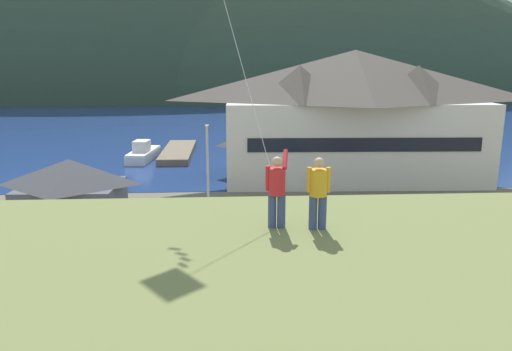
{
  "coord_description": "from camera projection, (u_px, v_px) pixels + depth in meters",
  "views": [
    {
      "loc": [
        -0.26,
        -19.66,
        10.03
      ],
      "look_at": [
        1.35,
        9.0,
        3.38
      ],
      "focal_mm": 34.17,
      "sensor_mm": 36.0,
      "label": 1
    }
  ],
  "objects": [
    {
      "name": "parked_car_back_row_left",
      "position": [
        414.0,
        217.0,
        28.97
      ],
      "size": [
        4.28,
        2.21,
        1.82
      ],
      "color": "navy",
      "rests_on": "parking_lot_pad"
    },
    {
      "name": "storage_shed_near_lot",
      "position": [
        71.0,
        195.0,
        28.97
      ],
      "size": [
        6.21,
        5.01,
        4.54
      ],
      "color": "#474C56",
      "rests_on": "ground"
    },
    {
      "name": "wharf_dock",
      "position": [
        178.0,
        152.0,
        54.31
      ],
      "size": [
        3.2,
        12.59,
        0.7
      ],
      "color": "#70604C",
      "rests_on": "ground"
    },
    {
      "name": "parked_car_corner_spot",
      "position": [
        236.0,
        270.0,
        21.56
      ],
      "size": [
        4.32,
        2.3,
        1.82
      ],
      "color": "#236633",
      "rests_on": "parking_lot_pad"
    },
    {
      "name": "bay_water",
      "position": [
        230.0,
        126.0,
        79.76
      ],
      "size": [
        360.0,
        84.0,
        0.03
      ],
      "primitive_type": "cube",
      "color": "navy",
      "rests_on": "ground"
    },
    {
      "name": "parked_car_mid_row_center",
      "position": [
        502.0,
        273.0,
        21.32
      ],
      "size": [
        4.23,
        2.1,
        1.82
      ],
      "color": "red",
      "rests_on": "parking_lot_pad"
    },
    {
      "name": "parking_lot_pad",
      "position": [
        235.0,
        253.0,
        26.25
      ],
      "size": [
        40.0,
        20.0,
        0.1
      ],
      "primitive_type": "cube",
      "color": "gray",
      "rests_on": "ground"
    },
    {
      "name": "ground_plane",
      "position": [
        237.0,
        297.0,
        21.4
      ],
      "size": [
        600.0,
        600.0,
        0.0
      ],
      "primitive_type": "plane",
      "color": "#66604C"
    },
    {
      "name": "person_kite_flyer",
      "position": [
        277.0,
        189.0,
        11.59
      ],
      "size": [
        0.58,
        0.63,
        1.86
      ],
      "color": "#384770",
      "rests_on": "grassy_hill_foreground"
    },
    {
      "name": "parked_car_front_row_end",
      "position": [
        326.0,
        226.0,
        27.47
      ],
      "size": [
        4.27,
        2.19,
        1.82
      ],
      "color": "navy",
      "rests_on": "parking_lot_pad"
    },
    {
      "name": "far_hill_center_saddle",
      "position": [
        337.0,
        100.0,
        136.84
      ],
      "size": [
        136.38,
        49.68,
        70.7
      ],
      "primitive_type": "ellipsoid",
      "color": "#334733",
      "rests_on": "ground"
    },
    {
      "name": "parking_light_pole",
      "position": [
        208.0,
        166.0,
        30.75
      ],
      "size": [
        0.24,
        0.78,
        6.13
      ],
      "color": "#ADADB2",
      "rests_on": "parking_lot_pad"
    },
    {
      "name": "person_companion",
      "position": [
        318.0,
        191.0,
        11.47
      ],
      "size": [
        0.55,
        0.4,
        1.74
      ],
      "color": "#384770",
      "rests_on": "grassy_hill_foreground"
    },
    {
      "name": "harbor_lodge",
      "position": [
        353.0,
        112.0,
        42.15
      ],
      "size": [
        23.36,
        11.13,
        11.12
      ],
      "color": "beige",
      "rests_on": "ground"
    },
    {
      "name": "parked_car_mid_row_far",
      "position": [
        17.0,
        269.0,
        21.67
      ],
      "size": [
        4.34,
        2.33,
        1.82
      ],
      "color": "red",
      "rests_on": "parking_lot_pad"
    },
    {
      "name": "far_hill_east_peak",
      "position": [
        104.0,
        100.0,
        135.94
      ],
      "size": [
        139.17,
        46.14,
        85.44
      ],
      "primitive_type": "ellipsoid",
      "color": "#334733",
      "rests_on": "ground"
    },
    {
      "name": "storage_shed_waterside",
      "position": [
        255.0,
        151.0,
        44.39
      ],
      "size": [
        5.41,
        5.12,
        4.19
      ],
      "color": "#338475",
      "rests_on": "ground"
    },
    {
      "name": "moored_boat_wharfside",
      "position": [
        143.0,
        153.0,
        51.32
      ],
      "size": [
        2.79,
        6.73,
        2.16
      ],
      "color": "silver",
      "rests_on": "ground"
    },
    {
      "name": "parked_car_front_row_silver",
      "position": [
        210.0,
        228.0,
        27.05
      ],
      "size": [
        4.3,
        2.25,
        1.82
      ],
      "color": "#B28923",
      "rests_on": "parking_lot_pad"
    }
  ]
}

